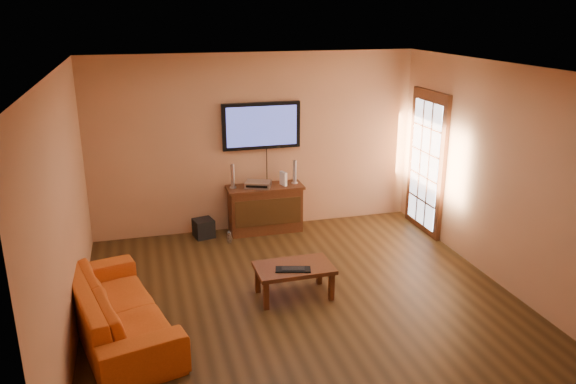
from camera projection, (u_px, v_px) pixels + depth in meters
name	position (u px, v px, depth m)	size (l,w,h in m)	color
ground_plane	(303.00, 301.00, 6.64)	(5.00, 5.00, 0.00)	#301F0D
room_walls	(289.00, 150.00, 6.69)	(5.00, 5.00, 5.00)	tan
french_door	(426.00, 164.00, 8.49)	(0.07, 1.02, 2.22)	#44200F
media_console	(265.00, 209.00, 8.63)	(1.16, 0.44, 0.73)	#44200F
television	(261.00, 126.00, 8.41)	(1.19, 0.08, 0.70)	black
coffee_table	(294.00, 270.00, 6.65)	(0.92, 0.56, 0.39)	#44200F
sofa	(117.00, 299.00, 5.84)	(2.10, 0.61, 0.82)	#C75216
speaker_left	(233.00, 177.00, 8.38)	(0.10, 0.10, 0.37)	silver
speaker_right	(295.00, 173.00, 8.61)	(0.10, 0.10, 0.36)	silver
av_receiver	(258.00, 184.00, 8.47)	(0.38, 0.27, 0.09)	silver
game_console	(283.00, 179.00, 8.54)	(0.04, 0.15, 0.21)	white
subwoofer	(204.00, 228.00, 8.46)	(0.28, 0.28, 0.28)	black
bottle	(229.00, 237.00, 8.26)	(0.07, 0.07, 0.19)	white
keyboard	(293.00, 269.00, 6.53)	(0.43, 0.25, 0.02)	black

